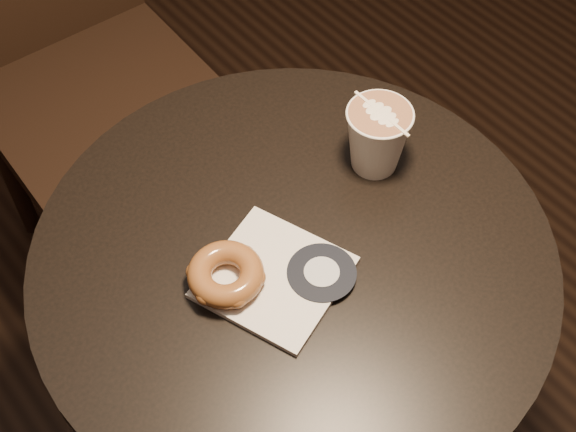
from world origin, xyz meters
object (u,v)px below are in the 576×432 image
(pastry_bag, at_px, (274,277))
(cafe_table, at_px, (293,325))
(doughnut, at_px, (226,274))
(latte_cup, at_px, (377,139))
(chair, at_px, (61,24))

(pastry_bag, bearing_deg, cafe_table, 0.44)
(cafe_table, distance_m, pastry_bag, 0.21)
(cafe_table, relative_size, pastry_bag, 4.60)
(pastry_bag, bearing_deg, doughnut, 128.36)
(pastry_bag, distance_m, latte_cup, 0.25)
(chair, height_order, latte_cup, chair)
(cafe_table, bearing_deg, doughnut, 171.47)
(latte_cup, bearing_deg, cafe_table, -165.95)
(cafe_table, bearing_deg, chair, 86.65)
(chair, height_order, pastry_bag, chair)
(cafe_table, xyz_separation_m, doughnut, (-0.10, 0.01, 0.22))
(pastry_bag, xyz_separation_m, doughnut, (-0.05, 0.03, 0.02))
(cafe_table, distance_m, chair, 0.77)
(doughnut, relative_size, latte_cup, 0.95)
(pastry_bag, height_order, doughnut, doughnut)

